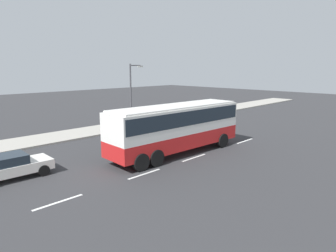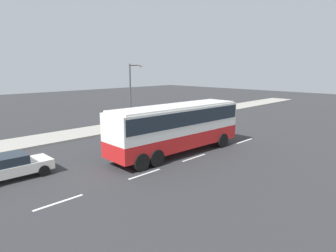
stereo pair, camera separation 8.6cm
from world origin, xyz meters
name	(u,v)px [view 2 (the right image)]	position (x,y,z in m)	size (l,w,h in m)	color
ground_plane	(184,146)	(0.00, 0.00, 0.00)	(120.00, 120.00, 0.00)	#333335
sidewalk_curb	(111,128)	(0.00, 9.88, 0.07)	(80.00, 4.00, 0.15)	#A8A399
lane_centreline	(143,175)	(-6.45, -2.51, 0.00)	(24.90, 0.16, 0.01)	white
coach_bus	(177,124)	(-1.85, -0.93, 2.17)	(10.88, 3.14, 3.51)	red
car_white_minivan	(9,166)	(-12.05, 2.22, 0.74)	(4.19, 1.96, 1.38)	white
pedestrian_near_curb	(118,119)	(0.17, 9.00, 1.03)	(0.32, 0.32, 1.54)	black
pedestrian_at_crossing	(183,109)	(9.89, 8.91, 1.10)	(0.32, 0.32, 1.65)	#38334C
street_lamp	(132,91)	(1.51, 8.35, 3.80)	(1.62, 0.24, 6.33)	#47474C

